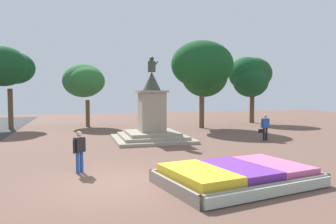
{
  "coord_description": "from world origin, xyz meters",
  "views": [
    {
      "loc": [
        -1.28,
        -10.49,
        2.96
      ],
      "look_at": [
        2.81,
        4.11,
        2.03
      ],
      "focal_mm": 35.0,
      "sensor_mm": 36.0,
      "label": 1
    }
  ],
  "objects_px": {
    "pedestrian_near_planter": "(79,149)",
    "flower_planter": "(237,176)",
    "pedestrian_with_handbag": "(265,126)",
    "statue_monument": "(152,122)"
  },
  "relations": [
    {
      "from": "statue_monument",
      "to": "pedestrian_with_handbag",
      "type": "distance_m",
      "value": 6.9
    },
    {
      "from": "statue_monument",
      "to": "pedestrian_near_planter",
      "type": "relative_size",
      "value": 3.31
    },
    {
      "from": "statue_monument",
      "to": "pedestrian_with_handbag",
      "type": "height_order",
      "value": "statue_monument"
    },
    {
      "from": "pedestrian_with_handbag",
      "to": "pedestrian_near_planter",
      "type": "relative_size",
      "value": 1.03
    },
    {
      "from": "flower_planter",
      "to": "pedestrian_near_planter",
      "type": "bearing_deg",
      "value": 149.23
    },
    {
      "from": "pedestrian_with_handbag",
      "to": "flower_planter",
      "type": "bearing_deg",
      "value": -126.92
    },
    {
      "from": "flower_planter",
      "to": "pedestrian_with_handbag",
      "type": "xyz_separation_m",
      "value": [
        6.11,
        8.13,
        0.61
      ]
    },
    {
      "from": "pedestrian_with_handbag",
      "to": "statue_monument",
      "type": "bearing_deg",
      "value": 163.86
    },
    {
      "from": "pedestrian_near_planter",
      "to": "flower_planter",
      "type": "bearing_deg",
      "value": -30.77
    },
    {
      "from": "statue_monument",
      "to": "pedestrian_with_handbag",
      "type": "relative_size",
      "value": 3.2
    }
  ]
}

